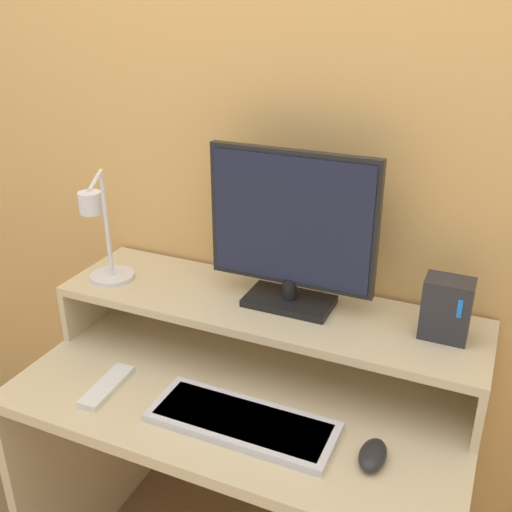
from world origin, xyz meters
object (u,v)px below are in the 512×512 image
Objects in this scene: keyboard at (242,421)px; remote_control at (107,386)px; monitor at (291,230)px; mouse at (373,455)px; router_dock at (447,309)px; desk_lamp at (103,240)px.

remote_control is (-0.36, -0.01, -0.00)m from keyboard.
monitor is at bearing 90.15° from keyboard.
router_dock is at bearing 73.57° from mouse.
monitor is 1.35× the size of desk_lamp.
router_dock is 0.82m from remote_control.
router_dock is (0.37, 0.00, -0.13)m from monitor.
keyboard is at bearing -89.85° from monitor.
router_dock is at bearing 0.18° from monitor.
monitor is 0.45m from keyboard.
router_dock is 0.52m from keyboard.
remote_control is at bearing -177.86° from mouse.
mouse is 0.65m from remote_control.
desk_lamp is at bearing 168.36° from mouse.
mouse is at bearing -11.64° from desk_lamp.
mouse is (0.75, -0.16, -0.29)m from desk_lamp.
desk_lamp reaches higher than router_dock.
keyboard is at bearing -19.60° from desk_lamp.
mouse is at bearing 2.14° from remote_control.
remote_control is at bearing -139.84° from monitor.
mouse is at bearing -106.43° from router_dock.
desk_lamp is at bearing 120.90° from remote_control.
desk_lamp is 0.82m from mouse.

